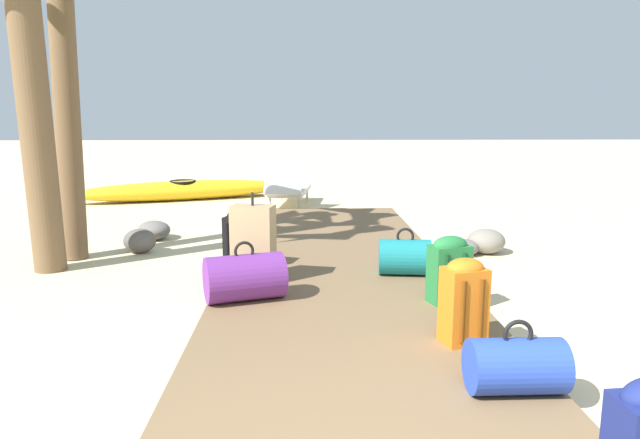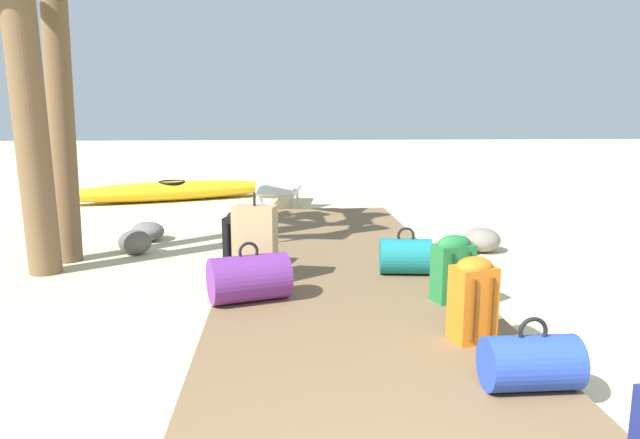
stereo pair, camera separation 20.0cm
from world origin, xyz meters
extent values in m
plane|color=beige|center=(0.00, 3.14, 0.00)|extent=(60.00, 60.00, 0.00)
cube|color=brown|center=(0.00, 3.93, 0.04)|extent=(2.18, 7.86, 0.08)
cube|color=#237538|center=(0.83, 3.20, 0.31)|extent=(0.35, 0.27, 0.46)
ellipsoid|color=#237538|center=(0.83, 3.20, 0.54)|extent=(0.33, 0.26, 0.16)
cylinder|color=#113A1C|center=(0.78, 3.09, 0.31)|extent=(0.04, 0.04, 0.37)
cylinder|color=#113A1C|center=(0.93, 3.13, 0.31)|extent=(0.04, 0.04, 0.37)
cube|color=tan|center=(-0.77, 3.82, 0.43)|extent=(0.41, 0.29, 0.69)
cylinder|color=black|center=(-0.77, 3.82, 0.83)|extent=(0.02, 0.02, 0.12)
cube|color=black|center=(-0.94, 4.29, 0.33)|extent=(0.33, 0.31, 0.51)
ellipsoid|color=black|center=(-0.94, 4.29, 0.59)|extent=(0.31, 0.30, 0.13)
cylinder|color=black|center=(-1.04, 4.20, 0.33)|extent=(0.05, 0.05, 0.41)
cylinder|color=black|center=(-0.92, 4.16, 0.33)|extent=(0.05, 0.05, 0.41)
cylinder|color=#6B2D84|center=(-0.80, 3.30, 0.27)|extent=(0.71, 0.55, 0.37)
torus|color=black|center=(-0.80, 3.30, 0.48)|extent=(0.16, 0.07, 0.16)
cylinder|color=#2847B7|center=(0.81, 1.68, 0.23)|extent=(0.51, 0.31, 0.30)
torus|color=black|center=(0.81, 1.68, 0.41)|extent=(0.16, 0.03, 0.16)
cube|color=orange|center=(0.72, 2.38, 0.33)|extent=(0.31, 0.27, 0.51)
ellipsoid|color=orange|center=(0.72, 2.38, 0.59)|extent=(0.30, 0.25, 0.13)
cylinder|color=#70380C|center=(0.68, 2.26, 0.33)|extent=(0.04, 0.04, 0.40)
cylinder|color=#70380C|center=(0.81, 2.30, 0.33)|extent=(0.04, 0.04, 0.40)
cylinder|color=#197A7F|center=(0.62, 4.01, 0.25)|extent=(0.51, 0.39, 0.33)
torus|color=black|center=(0.62, 4.01, 0.44)|extent=(0.17, 0.04, 0.16)
cylinder|color=brown|center=(-2.89, 4.48, 1.72)|extent=(0.31, 0.45, 3.45)
cylinder|color=brown|center=(-2.83, 5.12, 1.81)|extent=(0.27, 0.44, 3.64)
cube|color=white|center=(-0.56, 8.70, 0.26)|extent=(0.77, 1.46, 0.08)
cube|color=white|center=(-0.64, 8.11, 0.54)|extent=(0.65, 0.51, 0.55)
cylinder|color=silver|center=(-0.73, 9.29, 0.11)|extent=(0.04, 0.04, 0.22)
cylinder|color=silver|center=(-0.26, 9.23, 0.11)|extent=(0.04, 0.04, 0.22)
cylinder|color=silver|center=(-0.87, 8.18, 0.11)|extent=(0.04, 0.04, 0.22)
cylinder|color=silver|center=(-0.39, 8.12, 0.11)|extent=(0.04, 0.04, 0.22)
ellipsoid|color=gold|center=(-2.53, 9.37, 0.18)|extent=(3.92, 1.89, 0.35)
torus|color=black|center=(-2.53, 9.37, 0.33)|extent=(0.62, 0.62, 0.05)
ellipsoid|color=slate|center=(1.47, 5.04, 0.09)|extent=(0.39, 0.37, 0.18)
ellipsoid|color=gray|center=(1.75, 5.14, 0.14)|extent=(0.50, 0.50, 0.28)
ellipsoid|color=#5B5651|center=(-2.19, 5.27, 0.14)|extent=(0.39, 0.32, 0.28)
ellipsoid|color=slate|center=(-2.21, 5.99, 0.12)|extent=(0.58, 0.61, 0.23)
camera|label=1|loc=(-0.33, -1.20, 1.57)|focal=32.44mm
camera|label=2|loc=(-0.53, -1.19, 1.57)|focal=32.44mm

